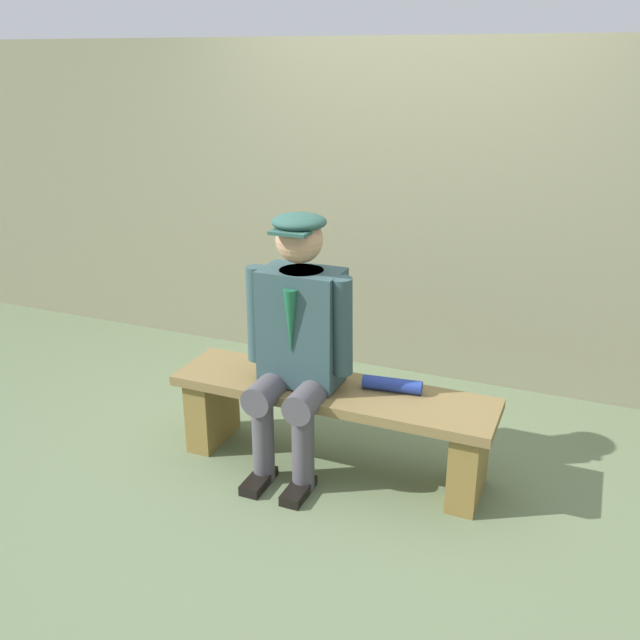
{
  "coord_description": "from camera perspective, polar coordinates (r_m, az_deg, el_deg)",
  "views": [
    {
      "loc": [
        -1.15,
        2.91,
        2.0
      ],
      "look_at": [
        0.06,
        0.0,
        0.81
      ],
      "focal_mm": 39.09,
      "sensor_mm": 36.0,
      "label": 1
    }
  ],
  "objects": [
    {
      "name": "rolled_magazine",
      "position": [
        3.45,
        5.93,
        -5.29
      ],
      "size": [
        0.3,
        0.1,
        0.07
      ],
      "primitive_type": "cylinder",
      "rotation": [
        0.0,
        1.57,
        0.11
      ],
      "color": "navy",
      "rests_on": "bench"
    },
    {
      "name": "bench",
      "position": [
        3.56,
        0.96,
        -7.64
      ],
      "size": [
        1.64,
        0.41,
        0.46
      ],
      "color": "brown",
      "rests_on": "ground"
    },
    {
      "name": "stadium_wall",
      "position": [
        4.57,
        7.64,
        8.68
      ],
      "size": [
        12.0,
        0.24,
        2.12
      ],
      "primitive_type": "cube",
      "color": "#7A785B",
      "rests_on": "ground"
    },
    {
      "name": "seated_man",
      "position": [
        3.39,
        -1.86,
        -1.35
      ],
      "size": [
        0.56,
        0.54,
        1.32
      ],
      "color": "#2D4649",
      "rests_on": "ground"
    },
    {
      "name": "ground_plane",
      "position": [
        3.71,
        0.94,
        -11.84
      ],
      "size": [
        30.0,
        30.0,
        0.0
      ],
      "primitive_type": "plane",
      "color": "#5D6D4B"
    }
  ]
}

